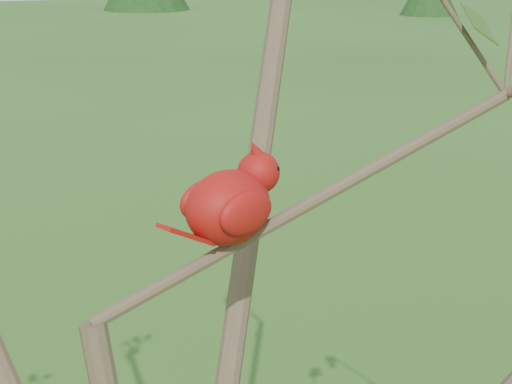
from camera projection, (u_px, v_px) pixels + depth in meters
crabapple_tree at (181, 215)px, 0.85m from camera, size 2.35×2.05×2.95m
cardinal at (232, 202)px, 1.01m from camera, size 0.20×0.13×0.14m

